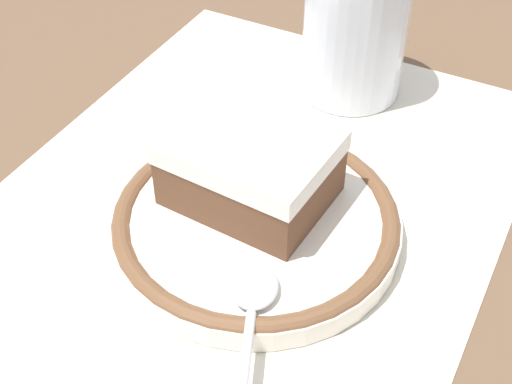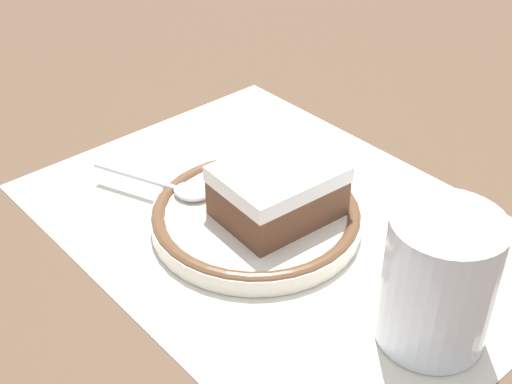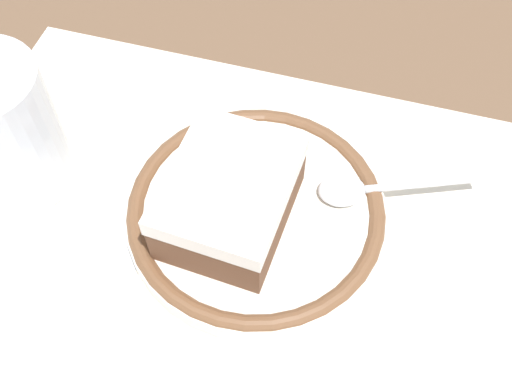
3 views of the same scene
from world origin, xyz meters
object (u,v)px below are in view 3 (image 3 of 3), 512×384
cup (5,136)px  napkin (43,282)px  plate (256,212)px  cake_slice (235,199)px  spoon (363,189)px

cup → napkin: size_ratio=0.95×
plate → cup: 0.18m
cake_slice → napkin: (0.11, 0.07, -0.04)m
cake_slice → spoon: bearing=-150.6°
plate → spoon: (-0.07, -0.03, 0.01)m
plate → spoon: spoon is taller
plate → cake_slice: (0.01, 0.01, 0.03)m
plate → cup: (0.18, 0.01, 0.03)m
plate → cake_slice: 0.03m
cake_slice → spoon: (-0.08, -0.04, -0.02)m
spoon → napkin: 0.23m
plate → spoon: 0.08m
napkin → cake_slice: bearing=-146.3°
cup → napkin: (-0.05, 0.08, -0.04)m
spoon → napkin: bearing=32.0°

